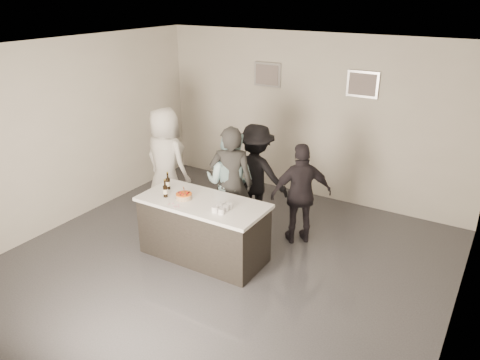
{
  "coord_description": "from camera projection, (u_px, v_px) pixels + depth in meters",
  "views": [
    {
      "loc": [
        3.19,
        -4.77,
        3.7
      ],
      "look_at": [
        0.0,
        0.5,
        1.15
      ],
      "focal_mm": 35.0,
      "sensor_mm": 36.0,
      "label": 1
    }
  ],
  "objects": [
    {
      "name": "bar_counter",
      "position": [
        204.0,
        229.0,
        6.78
      ],
      "size": [
        1.86,
        0.86,
        0.9
      ],
      "primitive_type": "cube",
      "color": "white",
      "rests_on": "ground"
    },
    {
      "name": "picture_right",
      "position": [
        363.0,
        84.0,
        7.79
      ],
      "size": [
        0.54,
        0.04,
        0.44
      ],
      "primitive_type": "cube",
      "color": "#B2B2B7",
      "rests_on": "wall_back"
    },
    {
      "name": "person_main_blue",
      "position": [
        230.0,
        183.0,
        7.33
      ],
      "size": [
        0.92,
        0.77,
        1.71
      ],
      "primitive_type": "imported",
      "rotation": [
        0.0,
        0.0,
        3.3
      ],
      "color": "#A3CDD6",
      "rests_on": "ground"
    },
    {
      "name": "picture_left",
      "position": [
        267.0,
        75.0,
        8.65
      ],
      "size": [
        0.54,
        0.04,
        0.44
      ],
      "primitive_type": "cube",
      "color": "#B2B2B7",
      "rests_on": "wall_back"
    },
    {
      "name": "person_guest_back",
      "position": [
        256.0,
        175.0,
        7.66
      ],
      "size": [
        1.16,
        0.75,
        1.7
      ],
      "primitive_type": "imported",
      "rotation": [
        0.0,
        0.0,
        3.25
      ],
      "color": "black",
      "rests_on": "ground"
    },
    {
      "name": "beer_bottle_a",
      "position": [
        168.0,
        181.0,
        6.95
      ],
      "size": [
        0.07,
        0.07,
        0.26
      ],
      "primitive_type": "cylinder",
      "color": "black",
      "rests_on": "bar_counter"
    },
    {
      "name": "wall_left",
      "position": [
        66.0,
        134.0,
        7.58
      ],
      "size": [
        0.04,
        6.0,
        3.0
      ],
      "primitive_type": "cube",
      "color": "beige",
      "rests_on": "ground"
    },
    {
      "name": "person_guest_left",
      "position": [
        166.0,
        161.0,
        8.04
      ],
      "size": [
        0.98,
        0.72,
        1.86
      ],
      "primitive_type": "imported",
      "rotation": [
        0.0,
        0.0,
        3.0
      ],
      "color": "white",
      "rests_on": "ground"
    },
    {
      "name": "beer_bottle_b",
      "position": [
        165.0,
        188.0,
        6.69
      ],
      "size": [
        0.07,
        0.07,
        0.26
      ],
      "primitive_type": "cylinder",
      "color": "black",
      "rests_on": "bar_counter"
    },
    {
      "name": "cake",
      "position": [
        184.0,
        196.0,
        6.66
      ],
      "size": [
        0.23,
        0.23,
        0.07
      ],
      "primitive_type": "cylinder",
      "color": "orange",
      "rests_on": "bar_counter"
    },
    {
      "name": "wall_back",
      "position": [
        311.0,
        118.0,
        8.51
      ],
      "size": [
        6.0,
        0.04,
        3.0
      ],
      "primitive_type": "cube",
      "color": "beige",
      "rests_on": "ground"
    },
    {
      "name": "wall_front",
      "position": [
        16.0,
        281.0,
        3.77
      ],
      "size": [
        6.0,
        0.04,
        3.0
      ],
      "primitive_type": "cube",
      "color": "beige",
      "rests_on": "ground"
    },
    {
      "name": "ceiling",
      "position": [
        218.0,
        50.0,
        5.57
      ],
      "size": [
        6.0,
        6.0,
        0.0
      ],
      "primitive_type": "plane",
      "rotation": [
        3.14,
        0.0,
        0.0
      ],
      "color": "white"
    },
    {
      "name": "person_guest_right",
      "position": [
        301.0,
        194.0,
        7.08
      ],
      "size": [
        0.97,
        0.89,
        1.59
      ],
      "primitive_type": "imported",
      "rotation": [
        0.0,
        0.0,
        3.82
      ],
      "color": "black",
      "rests_on": "ground"
    },
    {
      "name": "tumbler_cluster",
      "position": [
        222.0,
        207.0,
        6.33
      ],
      "size": [
        0.19,
        0.3,
        0.08
      ],
      "primitive_type": "cube",
      "color": "gold",
      "rests_on": "bar_counter"
    },
    {
      "name": "candles",
      "position": [
        174.0,
        205.0,
        6.47
      ],
      "size": [
        0.24,
        0.08,
        0.01
      ],
      "primitive_type": "cube",
      "color": "pink",
      "rests_on": "bar_counter"
    },
    {
      "name": "floor",
      "position": [
        222.0,
        265.0,
        6.71
      ],
      "size": [
        6.0,
        6.0,
        0.0
      ],
      "primitive_type": "plane",
      "color": "#3D3D42",
      "rests_on": "ground"
    },
    {
      "name": "wall_right",
      "position": [
        469.0,
        223.0,
        4.71
      ],
      "size": [
        0.04,
        6.0,
        3.0
      ],
      "primitive_type": "cube",
      "color": "beige",
      "rests_on": "ground"
    },
    {
      "name": "person_main_black",
      "position": [
        231.0,
        184.0,
        7.15
      ],
      "size": [
        0.79,
        0.67,
        1.83
      ],
      "primitive_type": "imported",
      "rotation": [
        0.0,
        0.0,
        3.57
      ],
      "color": "#262626",
      "rests_on": "ground"
    }
  ]
}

